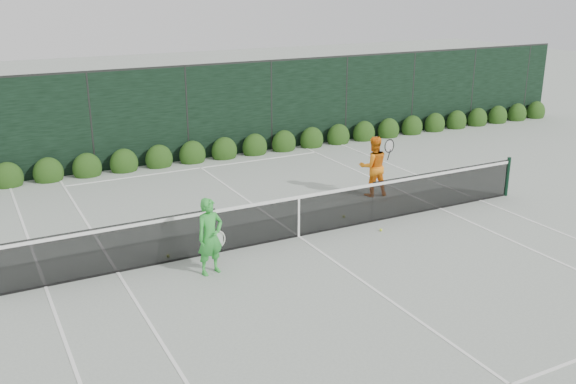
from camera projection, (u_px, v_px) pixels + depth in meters
ground at (299, 237)px, 14.61m from camera, size 80.00×80.00×0.00m
tennis_net at (298, 215)px, 14.43m from camera, size 12.90×0.10×1.07m
player_woman at (210, 236)px, 12.55m from camera, size 0.67×0.49×1.56m
player_man at (373, 166)px, 17.19m from camera, size 0.96×0.79×1.63m
court_lines at (299, 236)px, 14.60m from camera, size 11.03×23.83×0.01m
windscreen_fence at (369, 210)px, 11.85m from camera, size 32.00×21.07×3.06m
hedge_row at (192, 155)px, 20.55m from camera, size 31.66×0.65×0.94m
tennis_balls at (303, 233)px, 14.72m from camera, size 4.92×1.23×0.07m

